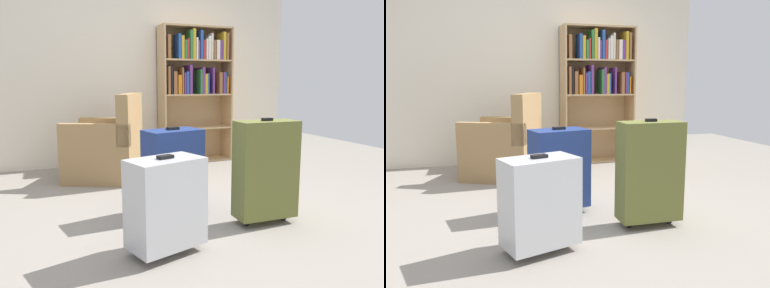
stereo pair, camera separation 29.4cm
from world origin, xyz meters
TOP-DOWN VIEW (x-y plane):
  - ground_plane at (0.00, 0.00)m, footprint 7.71×7.71m
  - back_wall at (0.00, 2.22)m, footprint 4.41×0.10m
  - bookshelf at (0.82, 2.00)m, footprint 0.91×0.33m
  - armchair at (-0.39, 1.45)m, footprint 0.93×0.93m
  - mug at (0.06, 1.26)m, footprint 0.12×0.08m
  - suitcase_olive at (0.45, -0.27)m, footprint 0.45×0.21m
  - suitcase_silver at (-0.37, -0.49)m, footprint 0.50×0.38m
  - suitcase_navy_blue at (-0.10, 0.17)m, footprint 0.47×0.34m

SIDE VIEW (x-z plane):
  - ground_plane at x=0.00m, z-range 0.00..0.00m
  - mug at x=0.06m, z-range 0.00..0.10m
  - suitcase_silver at x=-0.37m, z-range 0.01..0.62m
  - armchair at x=-0.39m, z-range -0.13..0.77m
  - suitcase_navy_blue at x=-0.10m, z-range 0.01..0.69m
  - suitcase_olive at x=0.45m, z-range 0.01..0.78m
  - bookshelf at x=0.82m, z-range 0.18..1.88m
  - back_wall at x=0.00m, z-range 0.00..2.60m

